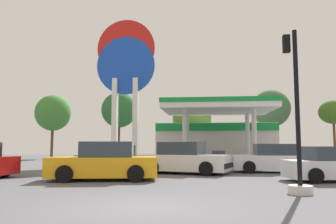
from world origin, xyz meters
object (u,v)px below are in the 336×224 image
object	(u,v)px
car_1	(335,165)
car_4	(272,159)
tree_1	(119,110)
tree_2	(192,118)
car_3	(184,159)
traffic_signal_1	(297,140)
tree_3	(271,109)
tree_4	(333,112)
tree_0	(53,113)
car_2	(104,163)
car_6	(113,159)
station_pole_sign	(126,72)

from	to	relation	value
car_1	car_4	distance (m)	4.76
tree_1	tree_2	bearing A→B (deg)	-5.23
car_1	car_3	size ratio (longest dim) A/B	0.84
traffic_signal_1	tree_3	distance (m)	26.33
car_1	tree_4	world-z (taller)	tree_4
tree_0	tree_3	size ratio (longest dim) A/B	0.97
car_2	car_3	xyz separation A→B (m)	(3.22, 3.69, 0.01)
tree_1	tree_2	world-z (taller)	tree_1
car_1	car_4	size ratio (longest dim) A/B	0.96
car_6	tree_4	bearing A→B (deg)	41.16
car_1	car_4	xyz separation A→B (m)	(-1.61, 4.48, 0.06)
car_4	tree_3	bearing A→B (deg)	78.61
station_pole_sign	car_3	size ratio (longest dim) A/B	2.35
car_1	tree_1	distance (m)	25.96
car_3	tree_1	distance (m)	20.13
car_3	car_4	world-z (taller)	car_3
tree_2	tree_4	bearing A→B (deg)	2.92
tree_0	tree_2	world-z (taller)	tree_0
tree_0	tree_2	size ratio (longest dim) A/B	1.16
car_2	tree_0	world-z (taller)	tree_0
tree_3	tree_4	distance (m)	6.10
car_1	tree_0	world-z (taller)	tree_0
car_6	tree_0	xyz separation A→B (m)	(-11.53, 16.66, 4.42)
car_6	tree_4	distance (m)	25.01
car_3	traffic_signal_1	world-z (taller)	traffic_signal_1
car_4	tree_4	world-z (taller)	tree_4
car_2	tree_3	bearing A→B (deg)	62.80
tree_3	tree_2	bearing A→B (deg)	-169.70
car_3	tree_1	size ratio (longest dim) A/B	0.68
station_pole_sign	car_3	distance (m)	11.59
car_6	tree_3	size ratio (longest dim) A/B	0.59
car_4	traffic_signal_1	size ratio (longest dim) A/B	0.85
car_3	station_pole_sign	bearing A→B (deg)	122.31
car_1	tree_4	size ratio (longest dim) A/B	0.69
car_3	tree_2	world-z (taller)	tree_2
traffic_signal_1	car_2	bearing A→B (deg)	154.71
car_2	car_3	world-z (taller)	car_3
car_2	traffic_signal_1	distance (m)	7.90
car_6	traffic_signal_1	xyz separation A→B (m)	(8.16, -8.67, 0.95)
car_3	tree_2	xyz separation A→B (m)	(-0.12, 17.13, 3.55)
car_4	tree_1	xyz separation A→B (m)	(-12.84, 16.58, 4.61)
tree_1	car_1	bearing A→B (deg)	-55.56
traffic_signal_1	tree_1	bearing A→B (deg)	115.65
car_3	car_6	bearing A→B (deg)	159.16
tree_2	car_1	bearing A→B (deg)	-72.32
tree_4	car_4	bearing A→B (deg)	-119.88
station_pole_sign	tree_1	size ratio (longest dim) A/B	1.60
station_pole_sign	tree_4	bearing A→B (deg)	26.84
tree_2	tree_4	xyz separation A→B (m)	(14.40, 0.73, 0.54)
station_pole_sign	car_4	size ratio (longest dim) A/B	2.67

